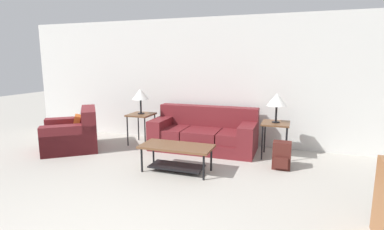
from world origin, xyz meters
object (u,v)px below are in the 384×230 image
(armchair, at_px, (73,135))
(table_lamp_left, at_px, (140,94))
(couch, at_px, (204,134))
(backpack, at_px, (282,156))
(coffee_table, at_px, (177,152))
(side_table_right, at_px, (276,126))
(side_table_left, at_px, (141,117))
(table_lamp_right, at_px, (277,100))

(armchair, xyz_separation_m, table_lamp_left, (1.10, 0.77, 0.76))
(couch, relative_size, backpack, 4.56)
(coffee_table, distance_m, side_table_right, 1.90)
(couch, height_order, table_lamp_left, table_lamp_left)
(couch, height_order, coffee_table, couch)
(coffee_table, relative_size, side_table_left, 1.78)
(armchair, relative_size, table_lamp_right, 2.75)
(table_lamp_left, distance_m, table_lamp_right, 2.71)
(table_lamp_left, height_order, backpack, table_lamp_left)
(coffee_table, height_order, side_table_right, side_table_right)
(armchair, height_order, side_table_left, armchair)
(side_table_right, relative_size, table_lamp_right, 1.22)
(side_table_right, relative_size, table_lamp_left, 1.22)
(armchair, relative_size, side_table_right, 2.25)
(side_table_left, xyz_separation_m, backpack, (2.86, -0.58, -0.35))
(armchair, relative_size, side_table_left, 2.25)
(side_table_left, height_order, side_table_right, same)
(armchair, xyz_separation_m, side_table_left, (1.10, 0.77, 0.28))
(couch, bearing_deg, backpack, -23.22)
(armchair, bearing_deg, couch, 18.80)
(side_table_right, bearing_deg, side_table_left, 180.00)
(side_table_right, bearing_deg, armchair, -168.57)
(coffee_table, bearing_deg, backpack, 23.29)
(couch, height_order, side_table_left, couch)
(side_table_right, xyz_separation_m, table_lamp_left, (-2.71, -0.00, 0.48))
(couch, relative_size, side_table_right, 3.17)
(armchair, height_order, side_table_right, armchair)
(coffee_table, xyz_separation_m, backpack, (1.56, 0.67, -0.10))
(coffee_table, bearing_deg, armchair, 168.70)
(armchair, distance_m, table_lamp_left, 1.54)
(armchair, height_order, table_lamp_left, table_lamp_left)
(couch, bearing_deg, side_table_right, -2.78)
(armchair, distance_m, table_lamp_right, 3.96)
(backpack, bearing_deg, armchair, -177.25)
(backpack, bearing_deg, table_lamp_left, 168.53)
(side_table_right, height_order, backpack, side_table_right)
(table_lamp_right, relative_size, backpack, 1.18)
(armchair, bearing_deg, table_lamp_right, 11.43)
(couch, bearing_deg, table_lamp_left, -177.22)
(coffee_table, height_order, backpack, backpack)
(table_lamp_left, bearing_deg, side_table_left, 101.31)
(armchair, bearing_deg, backpack, 2.75)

